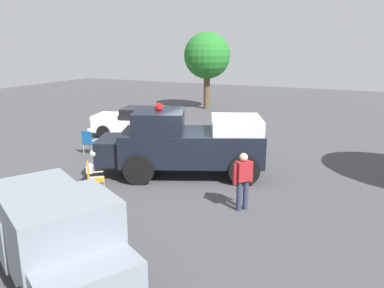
{
  "coord_description": "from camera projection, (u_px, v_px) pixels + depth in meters",
  "views": [
    {
      "loc": [
        11.82,
        5.01,
        4.59
      ],
      "look_at": [
        -0.11,
        -0.51,
        1.14
      ],
      "focal_mm": 35.97,
      "sensor_mm": 36.0,
      "label": 1
    }
  ],
  "objects": [
    {
      "name": "oak_tree_right",
      "position": [
        207.0,
        56.0,
        26.85
      ],
      "size": [
        3.23,
        3.23,
        5.37
      ],
      "color": "brown",
      "rests_on": "ground"
    },
    {
      "name": "spectator_standing",
      "position": [
        243.0,
        178.0,
        10.7
      ],
      "size": [
        0.56,
        0.49,
        1.68
      ],
      "color": "#2D334C",
      "rests_on": "ground"
    },
    {
      "name": "lawn_chair_spare",
      "position": [
        89.0,
        141.0,
        16.29
      ],
      "size": [
        0.53,
        0.54,
        1.02
      ],
      "color": "#B7BABF",
      "rests_on": "ground"
    },
    {
      "name": "ground_plane",
      "position": [
        204.0,
        177.0,
        13.58
      ],
      "size": [
        60.0,
        60.0,
        0.0
      ],
      "primitive_type": "plane",
      "color": "#424244"
    },
    {
      "name": "classic_hot_rod",
      "position": [
        136.0,
        122.0,
        19.43
      ],
      "size": [
        2.88,
        4.68,
        1.46
      ],
      "color": "black",
      "rests_on": "ground"
    },
    {
      "name": "vintage_fire_truck",
      "position": [
        185.0,
        142.0,
        13.58
      ],
      "size": [
        4.39,
        6.32,
        2.59
      ],
      "color": "black",
      "rests_on": "ground"
    },
    {
      "name": "lawn_chair_near_truck",
      "position": [
        254.0,
        142.0,
        16.14
      ],
      "size": [
        0.67,
        0.67,
        1.02
      ],
      "color": "#B7BABF",
      "rests_on": "ground"
    },
    {
      "name": "parked_pickup",
      "position": [
        51.0,
        228.0,
        7.73
      ],
      "size": [
        3.92,
        5.07,
        1.9
      ],
      "color": "black",
      "rests_on": "ground"
    },
    {
      "name": "lawn_chair_by_car",
      "position": [
        92.0,
        176.0,
        11.99
      ],
      "size": [
        0.69,
        0.69,
        1.02
      ],
      "color": "#B7BABF",
      "rests_on": "ground"
    },
    {
      "name": "spectator_seated",
      "position": [
        251.0,
        139.0,
        16.04
      ],
      "size": [
        0.64,
        0.58,
        1.29
      ],
      "color": "#383842",
      "rests_on": "ground"
    }
  ]
}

